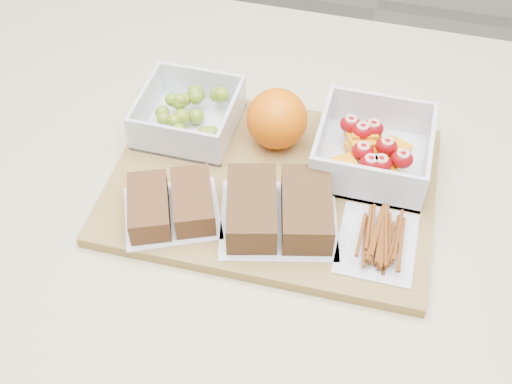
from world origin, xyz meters
TOP-DOWN VIEW (x-y plane):
  - counter at (0.00, 0.00)m, footprint 1.20×0.90m
  - cutting_board at (-0.00, 0.03)m, footprint 0.43×0.31m
  - grape_container at (-0.14, 0.10)m, footprint 0.13×0.13m
  - fruit_container at (0.11, 0.09)m, footprint 0.15×0.15m
  - orange at (-0.02, 0.10)m, footprint 0.08×0.08m
  - sandwich_bag_left at (-0.11, -0.06)m, footprint 0.15×0.14m
  - sandwich_bag_center at (0.02, -0.04)m, footprint 0.17×0.16m
  - pretzel_bag at (0.14, -0.04)m, footprint 0.09×0.11m

SIDE VIEW (x-z plane):
  - counter at x=0.00m, z-range 0.00..0.90m
  - cutting_board at x=0.00m, z-range 0.90..0.92m
  - pretzel_bag at x=0.14m, z-range 0.92..0.94m
  - sandwich_bag_left at x=-0.11m, z-range 0.92..0.95m
  - sandwich_bag_center at x=0.02m, z-range 0.92..0.96m
  - grape_container at x=-0.14m, z-range 0.91..0.97m
  - fruit_container at x=0.11m, z-range 0.91..0.97m
  - orange at x=-0.02m, z-range 0.92..1.00m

